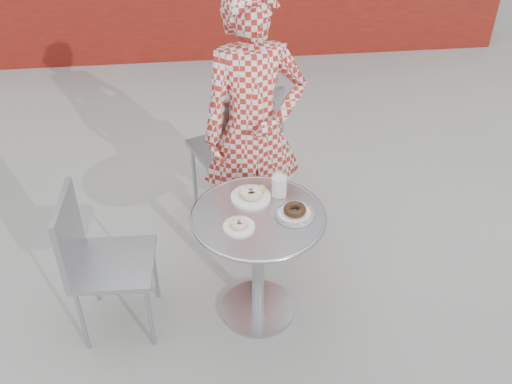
{
  "coord_description": "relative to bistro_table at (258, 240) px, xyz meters",
  "views": [
    {
      "loc": [
        -0.27,
        -2.15,
        2.45
      ],
      "look_at": [
        -0.0,
        0.14,
        0.76
      ],
      "focal_mm": 40.0,
      "sensor_mm": 36.0,
      "label": 1
    }
  ],
  "objects": [
    {
      "name": "chair_left",
      "position": [
        -0.75,
        0.01,
        -0.26
      ],
      "size": [
        0.42,
        0.42,
        0.84
      ],
      "rotation": [
        0.0,
        0.0,
        1.52
      ],
      "color": "#9B9DA2",
      "rests_on": "ground"
    },
    {
      "name": "plate_checker",
      "position": [
        0.18,
        -0.02,
        0.18
      ],
      "size": [
        0.2,
        0.2,
        0.05
      ],
      "rotation": [
        0.0,
        0.0,
        -0.15
      ],
      "color": "white",
      "rests_on": "bistro_table"
    },
    {
      "name": "bistro_table",
      "position": [
        0.0,
        0.0,
        0.0
      ],
      "size": [
        0.68,
        0.68,
        0.69
      ],
      "rotation": [
        0.0,
        0.0,
        -0.14
      ],
      "color": "silver",
      "rests_on": "ground"
    },
    {
      "name": "plate_near",
      "position": [
        -0.1,
        -0.09,
        0.18
      ],
      "size": [
        0.15,
        0.15,
        0.04
      ],
      "rotation": [
        0.0,
        0.0,
        0.09
      ],
      "color": "white",
      "rests_on": "bistro_table"
    },
    {
      "name": "chair_far",
      "position": [
        -0.05,
        0.9,
        -0.22
      ],
      "size": [
        0.61,
        0.61,
        0.99
      ],
      "rotation": [
        0.0,
        0.0,
        3.51
      ],
      "color": "#9B9DA2",
      "rests_on": "ground"
    },
    {
      "name": "plate_far",
      "position": [
        -0.02,
        0.14,
        0.19
      ],
      "size": [
        0.21,
        0.21,
        0.05
      ],
      "rotation": [
        0.0,
        0.0,
        0.12
      ],
      "color": "white",
      "rests_on": "bistro_table"
    },
    {
      "name": "seated_person",
      "position": [
        0.05,
        0.6,
        0.3
      ],
      "size": [
        0.64,
        0.47,
        1.64
      ],
      "primitive_type": "imported",
      "rotation": [
        0.0,
        0.0,
        0.13
      ],
      "color": "#AC221A",
      "rests_on": "ground"
    },
    {
      "name": "milk_cup",
      "position": [
        0.13,
        0.15,
        0.23
      ],
      "size": [
        0.08,
        0.08,
        0.13
      ],
      "rotation": [
        0.0,
        0.0,
        0.35
      ],
      "color": "white",
      "rests_on": "bistro_table"
    },
    {
      "name": "ground",
      "position": [
        0.0,
        -0.04,
        -0.52
      ],
      "size": [
        60.0,
        60.0,
        0.0
      ],
      "primitive_type": "plane",
      "color": "#A19F9A",
      "rests_on": "ground"
    }
  ]
}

